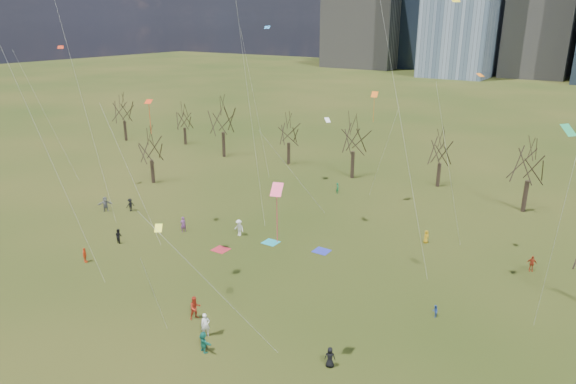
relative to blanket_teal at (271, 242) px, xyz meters
The scene contains 20 objects.
ground 14.69m from the blanket_teal, 75.56° to the right, with size 500.00×500.00×0.00m, color black.
bare_tree_row 24.06m from the blanket_teal, 81.16° to the left, with size 113.04×29.80×9.50m.
blanket_teal is the anchor object (origin of this frame).
blanket_navy 5.70m from the blanket_teal, 11.42° to the left, with size 1.60×1.50×0.03m, color #242FA8.
blanket_crimson 5.41m from the blanket_teal, 127.21° to the right, with size 1.60×1.50×0.03m, color #AC222F.
person_1 17.47m from the blanket_teal, 70.99° to the right, with size 0.68×0.44×1.86m, color white.
person_2 15.60m from the blanket_teal, 77.30° to the right, with size 0.94×0.73×1.94m, color #B72D1A.
person_4 18.59m from the blanket_teal, 132.12° to the right, with size 0.88×0.37×1.50m, color #EC4A1A.
person_5 19.31m from the blanket_teal, 69.12° to the right, with size 1.50×0.48×1.61m, color #1A7866.
person_6 21.05m from the blanket_teal, 43.72° to the right, with size 0.74×0.48×1.51m, color black.
person_7 10.30m from the blanket_teal, 163.00° to the right, with size 0.66×0.43×1.80m, color #7F4488.
person_8 19.72m from the blanket_teal, 13.11° to the right, with size 0.49×0.38×1.01m, color #2849AE.
person_9 4.10m from the blanket_teal, behind, with size 1.19×0.69×1.85m, color silver.
person_10 25.61m from the blanket_teal, 18.74° to the left, with size 0.91×0.38×1.56m, color #AA3018.
person_11 22.73m from the blanket_teal, behind, with size 1.72×0.55×1.86m, color slate.
person_12 16.49m from the blanket_teal, 33.03° to the left, with size 0.69×0.45×1.42m, color gold.
person_13 18.28m from the blanket_teal, 95.36° to the left, with size 0.55×0.36×1.50m, color #186C3B.
person_14 16.12m from the blanket_teal, 146.35° to the right, with size 0.77×0.60×1.59m, color black.
person_15 20.03m from the blanket_teal, behind, with size 1.05×0.60×1.62m, color black.
kites_airborne 15.01m from the blanket_teal, 40.77° to the right, with size 74.37×40.69×29.34m.
Camera 1 is at (25.35, -26.45, 22.65)m, focal length 32.00 mm.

